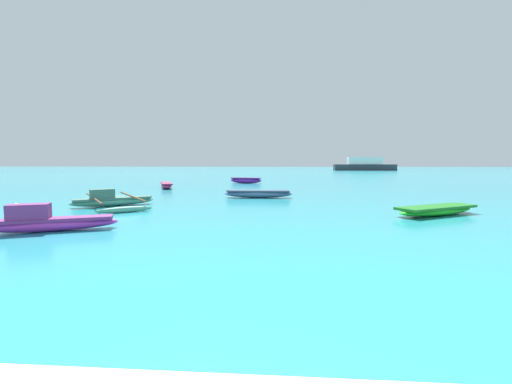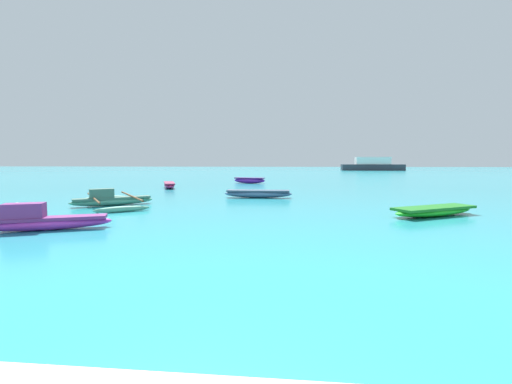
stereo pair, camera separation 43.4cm
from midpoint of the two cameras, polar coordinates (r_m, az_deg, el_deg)
The scene contains 8 objects.
moored_boat_0 at distance 16.14m, azimuth -0.39°, elevation -0.24°, with size 3.20×0.67×0.36m.
moored_boat_1 at distance 12.19m, azimuth 26.95°, elevation -2.67°, with size 3.16×2.29×0.29m.
moored_boat_2 at distance 26.97m, azimuth -2.16°, elevation 1.98°, with size 2.62×1.20×0.46m.
moored_boat_3 at distance 22.85m, azimuth -15.24°, elevation 1.14°, with size 1.72×3.03×0.36m.
moored_boat_4 at distance 14.33m, azimuth -23.71°, elevation -1.28°, with size 4.07×4.63×0.66m.
moored_boat_5 at distance 9.87m, azimuth -32.80°, elevation -4.18°, with size 3.09×1.68×0.68m.
mooring_buoy_0 at distance 13.92m, azimuth -35.81°, elevation -2.20°, with size 0.33×0.33×0.33m.
distant_ferry at distance 72.42m, azimuth 17.47°, elevation 4.32°, with size 12.08×2.66×2.66m.
Camera 1 is at (-0.30, -1.38, 1.68)m, focal length 24.00 mm.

